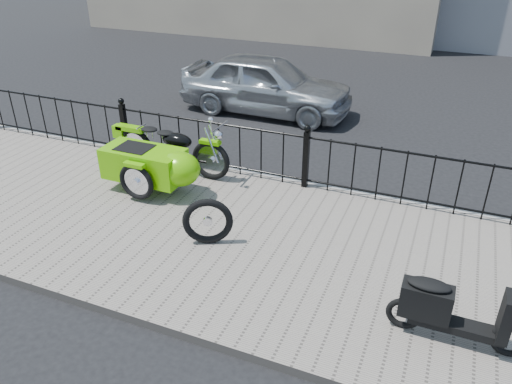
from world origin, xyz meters
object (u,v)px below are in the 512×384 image
at_px(motorcycle_sidecar, 159,162).
at_px(spare_tire, 208,221).
at_px(scooter, 448,311).
at_px(sedan_car, 266,84).

xyz_separation_m(motorcycle_sidecar, spare_tire, (1.46, -1.12, -0.13)).
height_order(scooter, sedan_car, sedan_car).
bearing_deg(scooter, sedan_car, 125.68).
height_order(motorcycle_sidecar, spare_tire, motorcycle_sidecar).
bearing_deg(sedan_car, motorcycle_sidecar, 179.33).
relative_size(motorcycle_sidecar, scooter, 1.61).
bearing_deg(motorcycle_sidecar, sedan_car, 88.60).
height_order(motorcycle_sidecar, scooter, motorcycle_sidecar).
height_order(spare_tire, sedan_car, sedan_car).
relative_size(spare_tire, sedan_car, 0.17).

